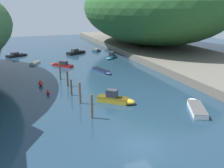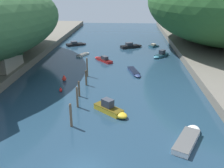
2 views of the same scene
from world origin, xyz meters
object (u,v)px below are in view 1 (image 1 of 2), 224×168
Objects in this scene: boat_red_skiff at (17,55)px; boat_yellow_tender at (36,63)px; boat_open_rowboat at (111,56)px; boat_near_quay at (103,71)px; boat_white_cruiser at (97,51)px; boat_small_dinghy at (61,64)px; boat_far_right_bank at (196,107)px; boat_moored_right at (77,52)px; channel_buoy_near at (41,83)px; boat_far_upstream at (116,99)px; channel_buoy_far at (48,93)px.

boat_yellow_tender is (3.79, -10.40, -0.16)m from boat_red_skiff.
boat_open_rowboat reaches higher than boat_yellow_tender.
boat_near_quay is (-6.24, -12.28, -0.21)m from boat_open_rowboat.
boat_white_cruiser is (-0.49, 10.42, -0.18)m from boat_open_rowboat.
boat_small_dinghy is at bearing -64.89° from boat_near_quay.
boat_far_right_bank is at bearing -107.49° from boat_small_dinghy.
boat_small_dinghy reaches higher than boat_yellow_tender.
boat_open_rowboat reaches higher than boat_red_skiff.
boat_moored_right is 5.66× the size of channel_buoy_near.
boat_yellow_tender is at bearing 143.96° from boat_far_right_bank.
boat_yellow_tender is (-8.49, 28.44, -0.32)m from boat_far_upstream.
boat_near_quay is 1.81× the size of boat_white_cruiser.
boat_small_dinghy is 13.83m from channel_buoy_near.
channel_buoy_near is 4.83m from channel_buoy_far.
boat_small_dinghy is 0.84× the size of boat_far_right_bank.
boat_near_quay is 7.51× the size of channel_buoy_far.
boat_moored_right is 28.34m from channel_buoy_near.
boat_white_cruiser reaches higher than boat_near_quay.
boat_red_skiff is (-21.87, 10.64, -0.08)m from boat_open_rowboat.
boat_small_dinghy is at bearing -13.68° from boat_yellow_tender.
channel_buoy_near is 1.38× the size of channel_buoy_far.
boat_far_right_bank is 24.32m from channel_buoy_near.
boat_moored_right is 14.28m from boat_yellow_tender.
boat_open_rowboat is at bearing -21.60° from boat_small_dinghy.
boat_far_right_bank is 38.12m from boat_yellow_tender.
boat_small_dinghy is 6.76m from boat_yellow_tender.
channel_buoy_far reaches higher than boat_yellow_tender.
boat_near_quay is 10.51m from boat_small_dinghy.
boat_small_dinghy is at bearing -54.23° from boat_moored_right.
boat_small_dinghy is (-13.02, -4.25, -0.08)m from boat_open_rowboat.
boat_moored_right is 1.06× the size of boat_red_skiff.
channel_buoy_near is at bearing -63.42° from boat_yellow_tender.
boat_white_cruiser is 0.67× the size of boat_far_upstream.
boat_red_skiff is at bearing 10.82° from boat_open_rowboat.
boat_moored_right is at bearing 24.22° from boat_small_dinghy.
channel_buoy_near is at bearing 5.83° from boat_near_quay.
boat_moored_right is 1.89× the size of boat_white_cruiser.
boat_far_upstream is 4.46× the size of channel_buoy_near.
boat_near_quay is at bearing -27.06° from boat_moored_right.
boat_moored_right is 1.00× the size of boat_far_right_bank.
boat_red_skiff is 49.13m from boat_far_right_bank.
boat_small_dinghy is 4.76× the size of channel_buoy_near.
boat_small_dinghy is 19.29m from boat_white_cruiser.
boat_white_cruiser is at bearing 76.78° from boat_moored_right.
boat_open_rowboat is 33.83m from boat_far_right_bank.
boat_open_rowboat is 0.80× the size of boat_moored_right.
channel_buoy_far is (-11.62, -9.46, 0.08)m from boat_near_quay.
boat_small_dinghy is at bearing 66.70° from channel_buoy_near.
boat_moored_right is 6.36m from boat_white_cruiser.
boat_open_rowboat is 0.79× the size of boat_far_right_bank.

